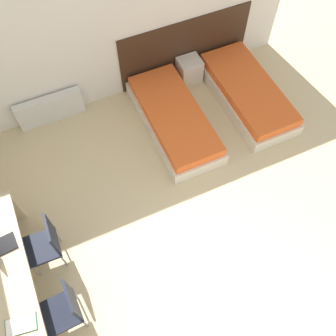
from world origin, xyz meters
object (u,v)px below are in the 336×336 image
at_px(bed_near_window, 174,119).
at_px(chair_near_laptop, 46,243).
at_px(nightstand, 189,70).
at_px(bed_near_door, 247,93).
at_px(chair_near_notebook, 65,309).

height_order(bed_near_window, chair_near_laptop, chair_near_laptop).
bearing_deg(nightstand, bed_near_door, -51.13).
height_order(nightstand, chair_near_laptop, chair_near_laptop).
distance_m(bed_near_window, bed_near_door, 1.36).
relative_size(nightstand, chair_near_laptop, 0.48).
distance_m(bed_near_window, chair_near_laptop, 2.74).
distance_m(bed_near_window, nightstand, 1.09).
height_order(bed_near_window, nightstand, nightstand).
relative_size(bed_near_window, bed_near_door, 1.00).
bearing_deg(bed_near_door, chair_near_laptop, -160.25).
relative_size(bed_near_door, chair_near_notebook, 2.17).
bearing_deg(bed_near_door, bed_near_window, 180.00).
bearing_deg(chair_near_laptop, bed_near_door, 22.33).
distance_m(nightstand, chair_near_laptop, 3.77).
bearing_deg(bed_near_window, chair_near_notebook, -137.32).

